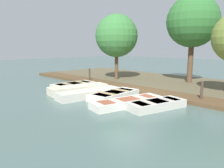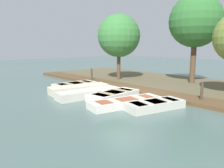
% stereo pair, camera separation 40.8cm
% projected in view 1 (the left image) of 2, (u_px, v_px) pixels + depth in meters
% --- Properties ---
extents(ground_plane, '(80.00, 80.00, 0.00)m').
position_uv_depth(ground_plane, '(124.00, 96.00, 12.15)').
color(ground_plane, '#4C6660').
extents(shore_bank, '(8.00, 24.00, 0.17)m').
position_uv_depth(shore_bank, '(172.00, 84.00, 15.57)').
color(shore_bank, brown).
rests_on(shore_bank, ground_plane).
extents(dock_walkway, '(1.57, 23.71, 0.18)m').
position_uv_depth(dock_walkway, '(141.00, 90.00, 13.17)').
color(dock_walkway, brown).
rests_on(dock_walkway, ground_plane).
extents(rowboat_0, '(2.78, 1.24, 0.38)m').
position_uv_depth(rowboat_0, '(74.00, 85.00, 14.28)').
color(rowboat_0, beige).
rests_on(rowboat_0, ground_plane).
extents(rowboat_1, '(3.64, 1.73, 0.44)m').
position_uv_depth(rowboat_1, '(79.00, 89.00, 12.93)').
color(rowboat_1, beige).
rests_on(rowboat_1, ground_plane).
extents(rowboat_2, '(3.67, 1.40, 0.43)m').
position_uv_depth(rowboat_2, '(89.00, 93.00, 11.74)').
color(rowboat_2, beige).
rests_on(rowboat_2, ground_plane).
extents(rowboat_3, '(3.00, 1.45, 0.37)m').
position_uv_depth(rowboat_3, '(114.00, 95.00, 11.49)').
color(rowboat_3, silver).
rests_on(rowboat_3, ground_plane).
extents(rowboat_4, '(3.66, 1.71, 0.35)m').
position_uv_depth(rowboat_4, '(127.00, 102.00, 10.04)').
color(rowboat_4, silver).
rests_on(rowboat_4, ground_plane).
extents(rowboat_5, '(2.86, 1.65, 0.37)m').
position_uv_depth(rowboat_5, '(156.00, 104.00, 9.60)').
color(rowboat_5, beige).
rests_on(rowboat_5, ground_plane).
extents(mooring_post_near, '(0.13, 0.13, 1.09)m').
position_uv_depth(mooring_post_near, '(90.00, 75.00, 16.69)').
color(mooring_post_near, '#47382D').
rests_on(mooring_post_near, ground_plane).
extents(mooring_post_far, '(0.13, 0.13, 1.09)m').
position_uv_depth(mooring_post_far, '(202.00, 92.00, 10.53)').
color(mooring_post_far, '#47382D').
rests_on(mooring_post_far, ground_plane).
extents(park_tree_far_left, '(3.25, 3.25, 5.15)m').
position_uv_depth(park_tree_far_left, '(117.00, 36.00, 16.65)').
color(park_tree_far_left, brown).
rests_on(park_tree_far_left, ground_plane).
extents(park_tree_left, '(3.56, 3.56, 6.20)m').
position_uv_depth(park_tree_left, '(193.00, 22.00, 14.96)').
color(park_tree_left, brown).
rests_on(park_tree_left, ground_plane).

